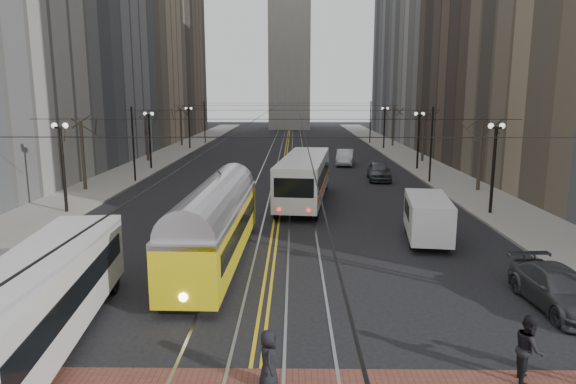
{
  "coord_description": "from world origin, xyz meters",
  "views": [
    {
      "loc": [
        1.07,
        -14.3,
        7.64
      ],
      "look_at": [
        0.78,
        10.01,
        3.0
      ],
      "focal_mm": 32.0,
      "sensor_mm": 36.0,
      "label": 1
    }
  ],
  "objects_px": {
    "sedan_grey": "(379,171)",
    "sedan_silver": "(345,157)",
    "cargo_van": "(427,220)",
    "transit_bus": "(39,306)",
    "rear_bus": "(304,180)",
    "pedestrian_c": "(529,348)",
    "streetcar": "(216,231)",
    "sedan_parked": "(559,289)",
    "pedestrian_a": "(269,359)"
  },
  "relations": [
    {
      "from": "sedan_grey",
      "to": "sedan_silver",
      "type": "bearing_deg",
      "value": 105.63
    },
    {
      "from": "streetcar",
      "to": "rear_bus",
      "type": "height_order",
      "value": "rear_bus"
    },
    {
      "from": "transit_bus",
      "to": "pedestrian_c",
      "type": "height_order",
      "value": "transit_bus"
    },
    {
      "from": "rear_bus",
      "to": "sedan_grey",
      "type": "distance_m",
      "value": 12.07
    },
    {
      "from": "transit_bus",
      "to": "streetcar",
      "type": "height_order",
      "value": "streetcar"
    },
    {
      "from": "transit_bus",
      "to": "sedan_grey",
      "type": "bearing_deg",
      "value": 58.21
    },
    {
      "from": "transit_bus",
      "to": "pedestrian_a",
      "type": "xyz_separation_m",
      "value": [
        6.94,
        -1.89,
        -0.62
      ]
    },
    {
      "from": "pedestrian_c",
      "to": "sedan_grey",
      "type": "bearing_deg",
      "value": 12.23
    },
    {
      "from": "transit_bus",
      "to": "sedan_silver",
      "type": "relative_size",
      "value": 2.25
    },
    {
      "from": "streetcar",
      "to": "pedestrian_c",
      "type": "height_order",
      "value": "streetcar"
    },
    {
      "from": "sedan_grey",
      "to": "pedestrian_a",
      "type": "relative_size",
      "value": 3.07
    },
    {
      "from": "streetcar",
      "to": "sedan_grey",
      "type": "xyz_separation_m",
      "value": [
        11.22,
        23.23,
        -0.66
      ]
    },
    {
      "from": "sedan_grey",
      "to": "streetcar",
      "type": "bearing_deg",
      "value": -111.69
    },
    {
      "from": "cargo_van",
      "to": "sedan_parked",
      "type": "xyz_separation_m",
      "value": [
        2.59,
        -8.53,
        -0.46
      ]
    },
    {
      "from": "sedan_silver",
      "to": "rear_bus",
      "type": "bearing_deg",
      "value": -95.65
    },
    {
      "from": "sedan_silver",
      "to": "pedestrian_a",
      "type": "height_order",
      "value": "sedan_silver"
    },
    {
      "from": "cargo_van",
      "to": "sedan_parked",
      "type": "height_order",
      "value": "cargo_van"
    },
    {
      "from": "streetcar",
      "to": "cargo_van",
      "type": "relative_size",
      "value": 2.37
    },
    {
      "from": "sedan_silver",
      "to": "sedan_parked",
      "type": "xyz_separation_m",
      "value": [
        4.02,
        -38.32,
        -0.12
      ]
    },
    {
      "from": "sedan_silver",
      "to": "pedestrian_c",
      "type": "bearing_deg",
      "value": -81.05
    },
    {
      "from": "cargo_van",
      "to": "sedan_silver",
      "type": "distance_m",
      "value": 29.82
    },
    {
      "from": "sedan_grey",
      "to": "pedestrian_c",
      "type": "height_order",
      "value": "pedestrian_c"
    },
    {
      "from": "sedan_silver",
      "to": "sedan_grey",
      "type": "bearing_deg",
      "value": -70.49
    },
    {
      "from": "pedestrian_c",
      "to": "sedan_silver",
      "type": "bearing_deg",
      "value": 15.52
    },
    {
      "from": "cargo_van",
      "to": "sedan_silver",
      "type": "xyz_separation_m",
      "value": [
        -1.43,
        29.79,
        -0.34
      ]
    },
    {
      "from": "streetcar",
      "to": "transit_bus",
      "type": "bearing_deg",
      "value": -114.33
    },
    {
      "from": "pedestrian_c",
      "to": "cargo_van",
      "type": "bearing_deg",
      "value": 11.6
    },
    {
      "from": "rear_bus",
      "to": "sedan_grey",
      "type": "height_order",
      "value": "rear_bus"
    },
    {
      "from": "pedestrian_c",
      "to": "pedestrian_a",
      "type": "bearing_deg",
      "value": 107.77
    },
    {
      "from": "sedan_grey",
      "to": "pedestrian_c",
      "type": "bearing_deg",
      "value": -88.22
    },
    {
      "from": "pedestrian_a",
      "to": "sedan_silver",
      "type": "bearing_deg",
      "value": -11.23
    },
    {
      "from": "transit_bus",
      "to": "sedan_silver",
      "type": "xyz_separation_m",
      "value": [
        13.18,
        41.7,
        -0.59
      ]
    },
    {
      "from": "pedestrian_c",
      "to": "rear_bus",
      "type": "bearing_deg",
      "value": 28.1
    },
    {
      "from": "pedestrian_c",
      "to": "streetcar",
      "type": "bearing_deg",
      "value": 59.78
    },
    {
      "from": "sedan_parked",
      "to": "sedan_grey",
      "type": "bearing_deg",
      "value": 91.49
    },
    {
      "from": "transit_bus",
      "to": "sedan_grey",
      "type": "height_order",
      "value": "transit_bus"
    },
    {
      "from": "streetcar",
      "to": "pedestrian_a",
      "type": "relative_size",
      "value": 7.95
    },
    {
      "from": "pedestrian_a",
      "to": "streetcar",
      "type": "bearing_deg",
      "value": 12.85
    },
    {
      "from": "sedan_grey",
      "to": "pedestrian_c",
      "type": "xyz_separation_m",
      "value": [
        -1.34,
        -33.04,
        0.11
      ]
    },
    {
      "from": "streetcar",
      "to": "cargo_van",
      "type": "xyz_separation_m",
      "value": [
        10.58,
        3.61,
        -0.31
      ]
    },
    {
      "from": "cargo_van",
      "to": "pedestrian_a",
      "type": "xyz_separation_m",
      "value": [
        -7.66,
        -13.81,
        -0.37
      ]
    },
    {
      "from": "sedan_grey",
      "to": "sedan_parked",
      "type": "xyz_separation_m",
      "value": [
        1.95,
        -28.15,
        -0.11
      ]
    },
    {
      "from": "sedan_silver",
      "to": "pedestrian_a",
      "type": "relative_size",
      "value": 3.2
    },
    {
      "from": "streetcar",
      "to": "sedan_parked",
      "type": "distance_m",
      "value": 14.08
    },
    {
      "from": "streetcar",
      "to": "pedestrian_a",
      "type": "distance_m",
      "value": 10.63
    },
    {
      "from": "streetcar",
      "to": "sedan_parked",
      "type": "relative_size",
      "value": 2.55
    },
    {
      "from": "cargo_van",
      "to": "sedan_grey",
      "type": "distance_m",
      "value": 19.64
    },
    {
      "from": "transit_bus",
      "to": "sedan_parked",
      "type": "height_order",
      "value": "transit_bus"
    },
    {
      "from": "cargo_van",
      "to": "sedan_parked",
      "type": "bearing_deg",
      "value": -65.14
    },
    {
      "from": "sedan_parked",
      "to": "streetcar",
      "type": "bearing_deg",
      "value": 157.03
    }
  ]
}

